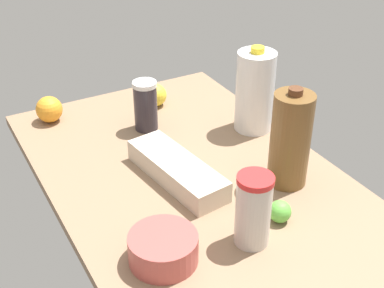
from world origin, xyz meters
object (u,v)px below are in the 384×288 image
(chocolate_milk_jug, at_px, (290,140))
(shaker_bottle, at_px, (146,105))
(lemon_by_jug, at_px, (155,95))
(lime_near_front, at_px, (280,211))
(orange_beside_bowl, at_px, (49,109))
(milk_jug, at_px, (255,91))
(tumbler_cup, at_px, (253,210))
(mixing_bowl, at_px, (163,249))
(egg_carton, at_px, (176,169))

(chocolate_milk_jug, bearing_deg, shaker_bottle, 24.69)
(lemon_by_jug, bearing_deg, chocolate_milk_jug, -168.95)
(chocolate_milk_jug, distance_m, lime_near_front, 0.20)
(shaker_bottle, bearing_deg, chocolate_milk_jug, -155.31)
(chocolate_milk_jug, height_order, lemon_by_jug, chocolate_milk_jug)
(lime_near_front, xyz_separation_m, orange_beside_bowl, (0.78, 0.35, 0.01))
(milk_jug, xyz_separation_m, orange_beside_bowl, (0.36, 0.55, -0.09))
(milk_jug, bearing_deg, lemon_by_jug, 34.74)
(chocolate_milk_jug, relative_size, tumbler_cup, 1.53)
(lemon_by_jug, bearing_deg, mixing_bowl, 155.56)
(tumbler_cup, height_order, orange_beside_bowl, tumbler_cup)
(lemon_by_jug, bearing_deg, orange_beside_bowl, 79.43)
(tumbler_cup, relative_size, orange_beside_bowl, 2.13)
(egg_carton, relative_size, chocolate_milk_jug, 1.21)
(lemon_by_jug, bearing_deg, lime_near_front, 179.64)
(milk_jug, height_order, orange_beside_bowl, milk_jug)
(mixing_bowl, bearing_deg, milk_jug, -52.29)
(shaker_bottle, relative_size, milk_jug, 0.59)
(lime_near_front, bearing_deg, egg_carton, 25.98)
(egg_carton, xyz_separation_m, milk_jug, (0.13, -0.35, 0.10))
(chocolate_milk_jug, bearing_deg, mixing_bowl, 104.58)
(shaker_bottle, bearing_deg, lime_near_front, -171.22)
(chocolate_milk_jug, distance_m, orange_beside_bowl, 0.80)
(tumbler_cup, bearing_deg, mixing_bowl, 78.50)
(chocolate_milk_jug, bearing_deg, orange_beside_bowl, 35.60)
(chocolate_milk_jug, relative_size, orange_beside_bowl, 3.27)
(orange_beside_bowl, bearing_deg, shaker_bottle, -127.49)
(shaker_bottle, xyz_separation_m, lime_near_front, (-0.58, -0.09, -0.05))
(orange_beside_bowl, xyz_separation_m, lemon_by_jug, (-0.07, -0.35, -0.00))
(lime_near_front, xyz_separation_m, lemon_by_jug, (0.71, -0.00, 0.01))
(egg_carton, distance_m, chocolate_milk_jug, 0.32)
(tumbler_cup, xyz_separation_m, lemon_by_jug, (0.74, -0.11, -0.05))
(mixing_bowl, distance_m, lime_near_front, 0.31)
(lemon_by_jug, bearing_deg, egg_carton, 161.48)
(chocolate_milk_jug, xyz_separation_m, mixing_bowl, (-0.11, 0.43, -0.10))
(tumbler_cup, height_order, mixing_bowl, tumbler_cup)
(egg_carton, distance_m, tumbler_cup, 0.32)
(tumbler_cup, height_order, lemon_by_jug, tumbler_cup)
(chocolate_milk_jug, relative_size, mixing_bowl, 1.78)
(egg_carton, xyz_separation_m, lemon_by_jug, (0.43, -0.14, 0.01))
(chocolate_milk_jug, bearing_deg, lime_near_front, 136.90)
(chocolate_milk_jug, relative_size, lemon_by_jug, 3.61)
(lime_near_front, height_order, lemon_by_jug, lemon_by_jug)
(shaker_bottle, distance_m, milk_jug, 0.34)
(tumbler_cup, bearing_deg, orange_beside_bowl, 16.86)
(chocolate_milk_jug, bearing_deg, tumbler_cup, 124.91)
(shaker_bottle, relative_size, mixing_bowl, 1.03)
(chocolate_milk_jug, xyz_separation_m, orange_beside_bowl, (0.65, 0.46, -0.09))
(egg_carton, relative_size, milk_jug, 1.24)
(shaker_bottle, distance_m, chocolate_milk_jug, 0.50)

